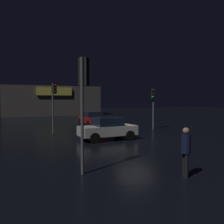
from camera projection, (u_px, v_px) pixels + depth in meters
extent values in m
plane|color=black|center=(135.00, 140.00, 15.93)|extent=(120.00, 120.00, 0.00)
cube|color=#4C4742|center=(51.00, 101.00, 43.62)|extent=(16.38, 9.10, 5.12)
cube|color=#E5D84C|center=(54.00, 91.00, 39.19)|extent=(5.79, 0.24, 1.32)
cylinder|color=#595B60|center=(53.00, 108.00, 19.21)|extent=(0.13, 0.13, 4.09)
cube|color=black|center=(54.00, 88.00, 19.05)|extent=(0.41, 0.40, 0.86)
sphere|color=red|center=(56.00, 85.00, 18.96)|extent=(0.20, 0.20, 0.20)
sphere|color=black|center=(56.00, 88.00, 18.98)|extent=(0.20, 0.20, 0.20)
sphere|color=black|center=(56.00, 92.00, 18.99)|extent=(0.20, 0.20, 0.20)
cylinder|color=#595B60|center=(82.00, 116.00, 8.56)|extent=(0.11, 0.11, 4.26)
cube|color=black|center=(84.00, 72.00, 8.62)|extent=(0.41, 0.41, 1.01)
sphere|color=red|center=(86.00, 64.00, 8.76)|extent=(0.20, 0.20, 0.20)
sphere|color=black|center=(86.00, 72.00, 8.77)|extent=(0.20, 0.20, 0.20)
sphere|color=black|center=(86.00, 80.00, 8.79)|extent=(0.20, 0.20, 0.20)
cylinder|color=#595B60|center=(153.00, 109.00, 22.30)|extent=(0.16, 0.16, 3.76)
cube|color=black|center=(153.00, 94.00, 22.08)|extent=(0.41, 0.41, 0.95)
sphere|color=black|center=(153.00, 91.00, 21.92)|extent=(0.20, 0.20, 0.20)
sphere|color=black|center=(153.00, 94.00, 21.93)|extent=(0.20, 0.20, 0.20)
sphere|color=#19D13F|center=(153.00, 97.00, 21.95)|extent=(0.20, 0.20, 0.20)
cube|color=#A51414|center=(92.00, 120.00, 25.23)|extent=(1.96, 4.38, 0.59)
cube|color=black|center=(93.00, 114.00, 24.98)|extent=(1.70, 1.89, 0.56)
cylinder|color=black|center=(80.00, 121.00, 26.18)|extent=(0.24, 0.68, 0.68)
cylinder|color=black|center=(96.00, 121.00, 26.92)|extent=(0.24, 0.68, 0.68)
cylinder|color=black|center=(88.00, 124.00, 23.57)|extent=(0.24, 0.68, 0.68)
cylinder|color=black|center=(105.00, 123.00, 24.31)|extent=(0.24, 0.68, 0.68)
cube|color=silver|center=(108.00, 130.00, 16.10)|extent=(3.98, 1.92, 0.63)
cube|color=black|center=(108.00, 122.00, 16.08)|extent=(1.90, 1.61, 0.57)
cylinder|color=black|center=(119.00, 132.00, 17.42)|extent=(0.68, 0.27, 0.67)
cylinder|color=black|center=(130.00, 135.00, 15.93)|extent=(0.68, 0.27, 0.67)
cylinder|color=black|center=(86.00, 135.00, 16.30)|extent=(0.68, 0.27, 0.67)
cylinder|color=black|center=(95.00, 138.00, 14.81)|extent=(0.68, 0.27, 0.67)
cylinder|color=black|center=(184.00, 165.00, 8.40)|extent=(0.14, 0.14, 0.85)
cylinder|color=black|center=(187.00, 166.00, 8.24)|extent=(0.14, 0.14, 0.85)
cylinder|color=#141938|center=(186.00, 144.00, 8.28)|extent=(0.40, 0.40, 0.68)
sphere|color=tan|center=(186.00, 131.00, 8.26)|extent=(0.23, 0.23, 0.23)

